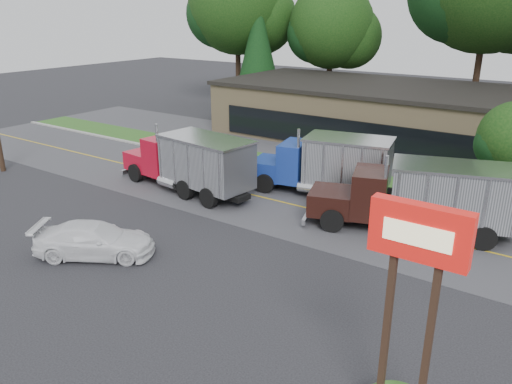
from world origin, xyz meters
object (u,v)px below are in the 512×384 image
dump_truck_red (191,161)px  bilo_sign (404,357)px  dump_truck_maroon (423,196)px  rally_car (95,240)px  dump_truck_blue (328,164)px

dump_truck_red → bilo_sign: bearing=154.4°
dump_truck_red → dump_truck_maroon: 12.67m
bilo_sign → rally_car: 13.92m
dump_truck_maroon → bilo_sign: bearing=87.1°
dump_truck_red → rally_car: (1.97, -8.40, -1.09)m
bilo_sign → dump_truck_blue: bilo_sign is taller
dump_truck_red → dump_truck_maroon: bearing=-164.8°
bilo_sign → dump_truck_maroon: 12.29m
rally_car → bilo_sign: bearing=-129.2°
bilo_sign → dump_truck_maroon: (-3.19, 11.87, -0.21)m
dump_truck_red → dump_truck_maroon: same height
bilo_sign → dump_truck_maroon: size_ratio=0.62×
bilo_sign → dump_truck_blue: (-9.14, 14.04, -0.22)m
bilo_sign → dump_truck_maroon: bearing=105.0°
bilo_sign → dump_truck_maroon: bilo_sign is taller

